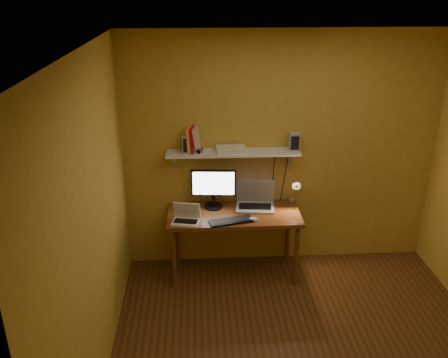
{
  "coord_description": "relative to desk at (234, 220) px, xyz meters",
  "views": [
    {
      "loc": [
        -0.9,
        -3.18,
        3.03
      ],
      "look_at": [
        -0.65,
        1.18,
        1.19
      ],
      "focal_mm": 38.0,
      "sensor_mm": 36.0,
      "label": 1
    }
  ],
  "objects": [
    {
      "name": "speaker_right",
      "position": [
        0.64,
        0.2,
        0.8
      ],
      "size": [
        0.11,
        0.11,
        0.19
      ],
      "primitive_type": "cube",
      "rotation": [
        0.0,
        0.0,
        0.02
      ],
      "color": "gray",
      "rests_on": "wall_shelf"
    },
    {
      "name": "room",
      "position": [
        0.53,
        -1.28,
        0.64
      ],
      "size": [
        3.44,
        3.24,
        2.64
      ],
      "color": "brown",
      "rests_on": "ground"
    },
    {
      "name": "router",
      "position": [
        -0.02,
        0.18,
        0.74
      ],
      "size": [
        0.31,
        0.21,
        0.05
      ],
      "primitive_type": "cube",
      "rotation": [
        0.0,
        0.0,
        0.04
      ],
      "color": "white",
      "rests_on": "wall_shelf"
    },
    {
      "name": "monitor",
      "position": [
        -0.21,
        0.16,
        0.33
      ],
      "size": [
        0.48,
        0.22,
        0.43
      ],
      "rotation": [
        0.0,
        0.0,
        -0.07
      ],
      "color": "black",
      "rests_on": "desk"
    },
    {
      "name": "books",
      "position": [
        -0.41,
        0.21,
        0.84
      ],
      "size": [
        0.16,
        0.18,
        0.26
      ],
      "color": "orange",
      "rests_on": "wall_shelf"
    },
    {
      "name": "keyboard",
      "position": [
        -0.05,
        -0.19,
        0.1
      ],
      "size": [
        0.46,
        0.24,
        0.02
      ],
      "primitive_type": "cube",
      "rotation": [
        0.0,
        0.0,
        0.23
      ],
      "color": "black",
      "rests_on": "desk"
    },
    {
      "name": "netbook",
      "position": [
        -0.5,
        -0.16,
        0.14
      ],
      "size": [
        0.31,
        0.25,
        0.2
      ],
      "rotation": [
        0.0,
        0.0,
        -0.2
      ],
      "color": "white",
      "rests_on": "desk"
    },
    {
      "name": "mouse",
      "position": [
        0.19,
        -0.18,
        0.1
      ],
      "size": [
        0.11,
        0.09,
        0.03
      ],
      "primitive_type": "ellipsoid",
      "rotation": [
        0.0,
        0.0,
        -0.31
      ],
      "color": "white",
      "rests_on": "desk"
    },
    {
      "name": "wall_shelf",
      "position": [
        0.0,
        0.19,
        0.69
      ],
      "size": [
        1.4,
        0.25,
        0.21
      ],
      "color": "silver",
      "rests_on": "room"
    },
    {
      "name": "speaker_left",
      "position": [
        -0.47,
        0.19,
        0.81
      ],
      "size": [
        0.11,
        0.11,
        0.19
      ],
      "primitive_type": "cube",
      "rotation": [
        0.0,
        0.0,
        0.03
      ],
      "color": "gray",
      "rests_on": "wall_shelf"
    },
    {
      "name": "shelf_camera",
      "position": [
        -0.37,
        0.13,
        0.74
      ],
      "size": [
        0.11,
        0.07,
        0.07
      ],
      "color": "silver",
      "rests_on": "wall_shelf"
    },
    {
      "name": "desk",
      "position": [
        0.0,
        0.0,
        0.0
      ],
      "size": [
        1.4,
        0.6,
        0.75
      ],
      "color": "brown",
      "rests_on": "ground"
    },
    {
      "name": "desk_lamp",
      "position": [
        0.66,
        0.13,
        0.29
      ],
      "size": [
        0.09,
        0.23,
        0.38
      ],
      "color": "silver",
      "rests_on": "desk"
    },
    {
      "name": "laptop",
      "position": [
        0.24,
        0.16,
        0.16
      ],
      "size": [
        0.44,
        0.34,
        0.3
      ],
      "rotation": [
        0.0,
        0.0,
        -0.11
      ],
      "color": "gray",
      "rests_on": "desk"
    }
  ]
}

